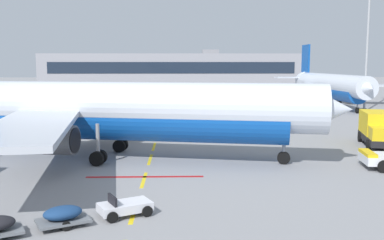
# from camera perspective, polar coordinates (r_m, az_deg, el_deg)

# --- Properties ---
(ground) EXTENTS (400.00, 400.00, 0.00)m
(ground) POSITION_cam_1_polar(r_m,az_deg,el_deg) (51.96, 20.59, -1.67)
(ground) COLOR gray
(apron_paint_markings) EXTENTS (8.00, 98.07, 0.01)m
(apron_paint_markings) POSITION_cam_1_polar(r_m,az_deg,el_deg) (47.35, -4.48, -2.05)
(apron_paint_markings) COLOR yellow
(apron_paint_markings) RESTS_ON ground
(airliner_foreground) EXTENTS (34.67, 33.97, 12.20)m
(airliner_foreground) POSITION_cam_1_polar(r_m,az_deg,el_deg) (35.93, -8.47, 1.27)
(airliner_foreground) COLOR silver
(airliner_foreground) RESTS_ON ground
(airliner_mid_left) EXTENTS (32.52, 32.71, 11.47)m
(airliner_mid_left) POSITION_cam_1_polar(r_m,az_deg,el_deg) (83.46, 17.13, 4.25)
(airliner_mid_left) COLOR silver
(airliner_mid_left) RESTS_ON ground
(catering_truck) EXTENTS (3.92, 7.36, 3.14)m
(catering_truck) POSITION_cam_1_polar(r_m,az_deg,el_deg) (44.81, 22.75, -1.01)
(catering_truck) COLOR black
(catering_truck) RESTS_ON ground
(fuel_service_truck) EXTENTS (5.06, 7.37, 3.14)m
(fuel_service_truck) POSITION_cam_1_polar(r_m,az_deg,el_deg) (56.94, 9.71, 1.11)
(fuel_service_truck) COLOR black
(fuel_service_truck) RESTS_ON ground
(baggage_train) EXTENTS (8.31, 5.27, 1.14)m
(baggage_train) POSITION_cam_1_polar(r_m,az_deg,el_deg) (22.30, -16.18, -11.70)
(baggage_train) COLOR silver
(baggage_train) RESTS_ON ground
(terminal_satellite) EXTENTS (94.95, 18.54, 12.74)m
(terminal_satellite) POSITION_cam_1_polar(r_m,az_deg,el_deg) (166.95, -2.55, 6.57)
(terminal_satellite) COLOR gray
(terminal_satellite) RESTS_ON ground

